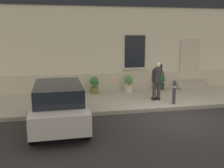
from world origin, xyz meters
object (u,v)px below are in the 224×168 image
object	(u,v)px
hatchback_car_silver	(59,104)
planter_terracotta	(58,86)
planter_olive	(94,85)
planter_charcoal	(161,81)
person_on_phone	(157,79)
planter_cream	(129,83)
bollard_near_person	(174,91)

from	to	relation	value
hatchback_car_silver	planter_terracotta	size ratio (longest dim) A/B	4.75
hatchback_car_silver	planter_olive	size ratio (longest dim) A/B	4.75
planter_charcoal	person_on_phone	bearing A→B (deg)	-117.02
hatchback_car_silver	planter_terracotta	xyz separation A→B (m)	(-0.01, 3.98, -0.18)
person_on_phone	planter_cream	size ratio (longest dim) A/B	2.03
planter_charcoal	planter_cream	bearing A→B (deg)	-176.92
person_on_phone	planter_cream	world-z (taller)	person_on_phone
person_on_phone	planter_charcoal	world-z (taller)	person_on_phone
hatchback_car_silver	planter_olive	xyz separation A→B (m)	(1.81, 3.89, -0.18)
hatchback_car_silver	planter_cream	xyz separation A→B (m)	(3.62, 3.96, -0.18)
bollard_near_person	hatchback_car_silver	bearing A→B (deg)	-166.04
bollard_near_person	planter_charcoal	distance (m)	2.90
bollard_near_person	planter_olive	xyz separation A→B (m)	(-3.07, 2.68, -0.11)
planter_olive	planter_charcoal	size ratio (longest dim) A/B	1.00
hatchback_car_silver	planter_charcoal	world-z (taller)	hatchback_car_silver
planter_cream	hatchback_car_silver	bearing A→B (deg)	-132.47
person_on_phone	planter_olive	xyz separation A→B (m)	(-2.58, 1.90, -0.55)
hatchback_car_silver	planter_olive	world-z (taller)	hatchback_car_silver
planter_olive	hatchback_car_silver	bearing A→B (deg)	-114.88
planter_terracotta	planter_cream	bearing A→B (deg)	-0.37
bollard_near_person	person_on_phone	size ratio (longest dim) A/B	0.60
hatchback_car_silver	planter_charcoal	bearing A→B (deg)	36.70
hatchback_car_silver	bollard_near_person	xyz separation A→B (m)	(4.87, 1.21, -0.08)
planter_cream	person_on_phone	bearing A→B (deg)	-68.60
planter_terracotta	person_on_phone	bearing A→B (deg)	-24.25
person_on_phone	planter_terracotta	world-z (taller)	person_on_phone
person_on_phone	planter_cream	bearing A→B (deg)	117.43
planter_cream	planter_terracotta	bearing A→B (deg)	179.63
hatchback_car_silver	planter_terracotta	distance (m)	3.98
bollard_near_person	person_on_phone	world-z (taller)	person_on_phone
planter_olive	planter_terracotta	bearing A→B (deg)	177.25
person_on_phone	bollard_near_person	bearing A→B (deg)	-52.43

